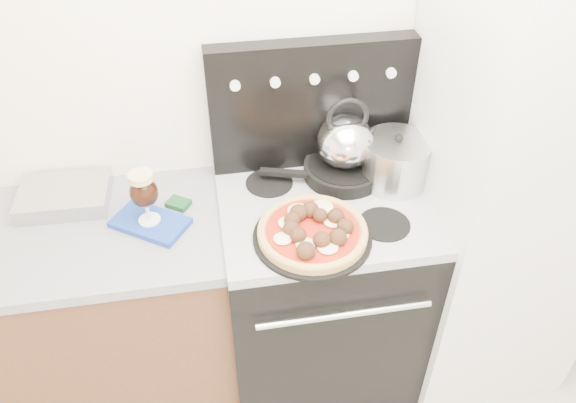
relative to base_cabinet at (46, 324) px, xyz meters
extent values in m
cube|color=white|center=(1.02, 0.30, 0.82)|extent=(3.50, 0.01, 2.50)
cube|color=brown|center=(0.00, 0.00, 0.00)|extent=(1.45, 0.60, 0.86)
cube|color=gray|center=(0.00, 0.00, 0.45)|extent=(1.48, 0.63, 0.04)
cube|color=black|center=(1.10, -0.02, 0.01)|extent=(0.76, 0.65, 0.88)
cube|color=#ADADB2|center=(1.10, -0.02, 0.47)|extent=(0.76, 0.65, 0.04)
cube|color=black|center=(1.10, 0.25, 0.74)|extent=(0.76, 0.08, 0.50)
cube|color=silver|center=(1.80, -0.05, 0.52)|extent=(0.64, 0.68, 1.90)
cube|color=silver|center=(0.17, 0.16, 0.50)|extent=(0.32, 0.24, 0.06)
cube|color=#1B3A9D|center=(0.48, -0.02, 0.48)|extent=(0.30, 0.27, 0.02)
cylinder|color=black|center=(1.02, -0.20, 0.50)|extent=(0.50, 0.50, 0.01)
cylinder|color=black|center=(1.21, 0.13, 0.52)|extent=(0.38, 0.38, 0.05)
cylinder|color=silver|center=(1.39, 0.06, 0.58)|extent=(0.31, 0.31, 0.18)
camera|label=1|loc=(0.71, -1.55, 1.79)|focal=35.00mm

